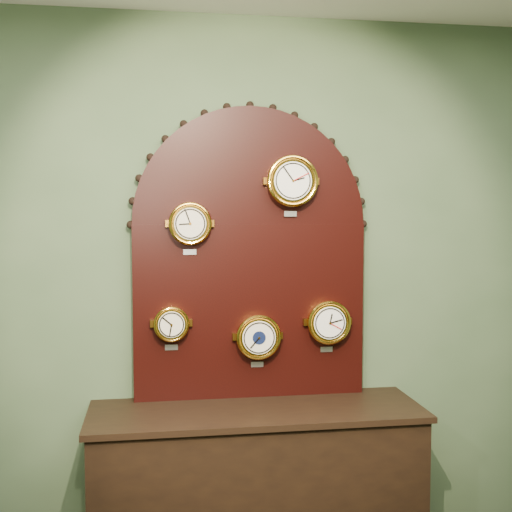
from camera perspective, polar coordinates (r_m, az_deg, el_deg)
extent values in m
plane|color=#4B6444|center=(3.43, -0.64, -2.71)|extent=(4.00, 0.00, 4.00)
cube|color=black|center=(3.44, 0.05, -20.03)|extent=(1.60, 0.50, 0.80)
cube|color=black|center=(3.40, -0.52, -4.81)|extent=(1.20, 0.06, 0.90)
cylinder|color=black|center=(3.36, -0.53, 2.79)|extent=(1.20, 0.06, 1.20)
cylinder|color=gold|center=(3.27, -5.81, 2.84)|extent=(0.20, 0.08, 0.20)
torus|color=gold|center=(3.24, -5.78, 2.83)|extent=(0.21, 0.02, 0.21)
cylinder|color=#F2E6CD|center=(3.23, -5.77, 2.83)|extent=(0.16, 0.01, 0.16)
cube|color=silver|center=(3.30, -5.81, 0.36)|extent=(0.06, 0.01, 0.03)
cylinder|color=gold|center=(3.34, 3.12, 6.56)|extent=(0.24, 0.08, 0.24)
torus|color=gold|center=(3.31, 3.23, 6.58)|extent=(0.26, 0.02, 0.26)
cylinder|color=white|center=(3.30, 3.26, 6.59)|extent=(0.19, 0.01, 0.19)
cube|color=silver|center=(3.36, 3.02, 3.71)|extent=(0.07, 0.01, 0.03)
cylinder|color=gold|center=(3.32, -7.42, -5.86)|extent=(0.16, 0.08, 0.16)
torus|color=gold|center=(3.28, -7.41, -5.96)|extent=(0.18, 0.02, 0.18)
cylinder|color=#F2E6CD|center=(3.28, -7.40, -5.98)|extent=(0.13, 0.01, 0.13)
cube|color=silver|center=(3.36, -7.41, -7.93)|extent=(0.07, 0.01, 0.03)
cylinder|color=gold|center=(3.37, 0.17, -7.04)|extent=(0.21, 0.08, 0.21)
torus|color=gold|center=(3.34, 0.25, -7.14)|extent=(0.23, 0.02, 0.23)
cylinder|color=#F2E6CD|center=(3.33, 0.27, -7.16)|extent=(0.17, 0.01, 0.17)
cube|color=silver|center=(3.42, 0.10, -9.46)|extent=(0.07, 0.01, 0.03)
cylinder|color=#0C1436|center=(3.33, 0.28, -7.17)|extent=(0.07, 0.00, 0.07)
cylinder|color=gold|center=(3.43, 6.31, -5.74)|extent=(0.21, 0.08, 0.21)
torus|color=gold|center=(3.40, 6.45, -5.83)|extent=(0.23, 0.02, 0.23)
cylinder|color=white|center=(3.40, 6.48, -5.85)|extent=(0.17, 0.01, 0.17)
cube|color=silver|center=(3.48, 6.18, -8.12)|extent=(0.07, 0.01, 0.03)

